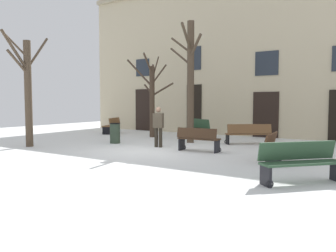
{
  "coord_description": "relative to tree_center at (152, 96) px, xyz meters",
  "views": [
    {
      "loc": [
        7.39,
        -9.71,
        1.77
      ],
      "look_at": [
        0.0,
        1.4,
        0.82
      ],
      "focal_mm": 36.72,
      "sensor_mm": 36.0,
      "label": 1
    }
  ],
  "objects": [
    {
      "name": "person_crossing_plaza",
      "position": [
        2.5,
        -2.98,
        -1.22
      ],
      "size": [
        0.42,
        0.3,
        1.56
      ],
      "rotation": [
        0.0,
        0.0,
        0.23
      ],
      "color": "#2D271E",
      "rests_on": "ground"
    },
    {
      "name": "bench_back_to_back_right",
      "position": [
        7.27,
        -3.77,
        -1.64
      ],
      "size": [
        0.68,
        1.6,
        0.85
      ],
      "rotation": [
        0.0,
        0.0,
        1.68
      ],
      "color": "#51331E",
      "rests_on": "ground"
    },
    {
      "name": "tree_center",
      "position": [
        0.0,
        0.0,
        0.0
      ],
      "size": [
        2.01,
        1.94,
        4.08
      ],
      "color": "#423326",
      "rests_on": "ground"
    },
    {
      "name": "building_facade",
      "position": [
        2.76,
        3.12,
        2.2
      ],
      "size": [
        18.46,
        0.6,
        8.47
      ],
      "color": "beige",
      "rests_on": "ground"
    },
    {
      "name": "ground_plane",
      "position": [
        2.76,
        -4.1,
        -2.07
      ],
      "size": [
        29.53,
        29.53,
        0.0
      ],
      "primitive_type": "plane",
      "color": "white"
    },
    {
      "name": "bench_facing_shops",
      "position": [
        2.1,
        0.89,
        -1.61
      ],
      "size": [
        1.66,
        1.21,
        0.93
      ],
      "rotation": [
        0.0,
        0.0,
        5.78
      ],
      "color": "#2D4C33",
      "rests_on": "ground"
    },
    {
      "name": "tree_left_of_center",
      "position": [
        2.79,
        -1.03,
        0.68
      ],
      "size": [
        1.99,
        1.58,
        5.17
      ],
      "color": "#4C3D2D",
      "rests_on": "ground"
    },
    {
      "name": "bench_far_corner",
      "position": [
        8.47,
        -6.07,
        -1.6
      ],
      "size": [
        1.62,
        1.71,
        0.9
      ],
      "rotation": [
        0.0,
        0.0,
        0.83
      ],
      "color": "#2D4C33",
      "rests_on": "ground"
    },
    {
      "name": "litter_bin",
      "position": [
        0.22,
        -2.95,
        -1.64
      ],
      "size": [
        0.46,
        0.46,
        0.86
      ],
      "color": "#2D3D2D",
      "rests_on": "ground"
    },
    {
      "name": "tree_near_facade",
      "position": [
        -1.85,
        -5.67,
        0.24
      ],
      "size": [
        1.25,
        2.32,
        4.58
      ],
      "color": "#4C3D2D",
      "rests_on": "ground"
    },
    {
      "name": "bench_back_to_back_left",
      "position": [
        -3.0,
        0.33,
        -1.63
      ],
      "size": [
        1.03,
        1.62,
        0.88
      ],
      "rotation": [
        0.0,
        0.0,
        5.09
      ],
      "color": "brown",
      "rests_on": "ground"
    },
    {
      "name": "bench_by_litter_bin",
      "position": [
        5.07,
        -0.14,
        -1.63
      ],
      "size": [
        1.77,
        1.51,
        0.85
      ],
      "rotation": [
        0.0,
        0.0,
        3.79
      ],
      "color": "brown",
      "rests_on": "ground"
    },
    {
      "name": "bench_near_center_tree",
      "position": [
        4.35,
        -3.15,
        -1.63
      ],
      "size": [
        1.55,
        0.6,
        0.85
      ],
      "rotation": [
        0.0,
        0.0,
        3.21
      ],
      "color": "#3D2819",
      "rests_on": "ground"
    }
  ]
}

